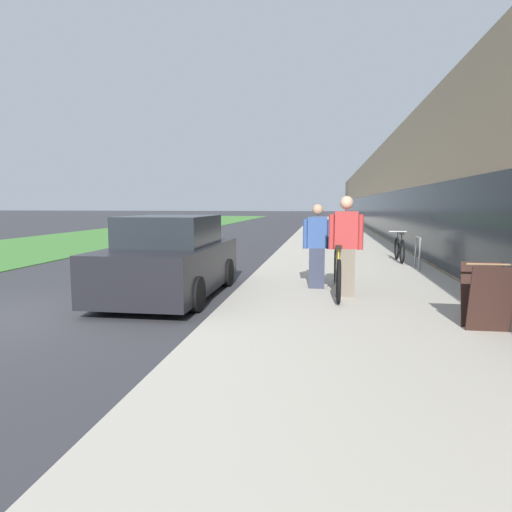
{
  "coord_description": "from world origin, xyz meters",
  "views": [
    {
      "loc": [
        4.84,
        -6.37,
        1.79
      ],
      "look_at": [
        2.15,
        11.43,
        -0.27
      ],
      "focal_mm": 32.0,
      "sensor_mm": 36.0,
      "label": 1
    }
  ],
  "objects_px": {
    "person_bystander": "(317,246)",
    "sandwich_board_sign": "(487,296)",
    "tandem_bicycle": "(337,271)",
    "person_rider": "(346,246)",
    "parked_sedan_curbside": "(171,260)",
    "bike_rack_hoop": "(418,249)",
    "cruiser_bike_nearest": "(399,249)"
  },
  "relations": [
    {
      "from": "person_bystander",
      "to": "bike_rack_hoop",
      "type": "distance_m",
      "value": 4.05
    },
    {
      "from": "bike_rack_hoop",
      "to": "parked_sedan_curbside",
      "type": "bearing_deg",
      "value": -144.01
    },
    {
      "from": "bike_rack_hoop",
      "to": "sandwich_board_sign",
      "type": "xyz_separation_m",
      "value": [
        -0.24,
        -5.88,
        -0.06
      ]
    },
    {
      "from": "bike_rack_hoop",
      "to": "parked_sedan_curbside",
      "type": "distance_m",
      "value": 6.6
    },
    {
      "from": "person_bystander",
      "to": "sandwich_board_sign",
      "type": "bearing_deg",
      "value": -49.96
    },
    {
      "from": "person_bystander",
      "to": "sandwich_board_sign",
      "type": "xyz_separation_m",
      "value": [
        2.31,
        -2.75,
        -0.39
      ]
    },
    {
      "from": "tandem_bicycle",
      "to": "cruiser_bike_nearest",
      "type": "bearing_deg",
      "value": 69.03
    },
    {
      "from": "person_rider",
      "to": "sandwich_board_sign",
      "type": "relative_size",
      "value": 2.03
    },
    {
      "from": "cruiser_bike_nearest",
      "to": "parked_sedan_curbside",
      "type": "bearing_deg",
      "value": -133.59
    },
    {
      "from": "person_rider",
      "to": "parked_sedan_curbside",
      "type": "height_order",
      "value": "person_rider"
    },
    {
      "from": "parked_sedan_curbside",
      "to": "cruiser_bike_nearest",
      "type": "bearing_deg",
      "value": 46.41
    },
    {
      "from": "sandwich_board_sign",
      "to": "parked_sedan_curbside",
      "type": "distance_m",
      "value": 5.48
    },
    {
      "from": "person_rider",
      "to": "bike_rack_hoop",
      "type": "distance_m",
      "value": 4.41
    },
    {
      "from": "bike_rack_hoop",
      "to": "person_bystander",
      "type": "bearing_deg",
      "value": -129.1
    },
    {
      "from": "sandwich_board_sign",
      "to": "parked_sedan_curbside",
      "type": "height_order",
      "value": "parked_sedan_curbside"
    },
    {
      "from": "cruiser_bike_nearest",
      "to": "parked_sedan_curbside",
      "type": "relative_size",
      "value": 0.41
    },
    {
      "from": "bike_rack_hoop",
      "to": "parked_sedan_curbside",
      "type": "relative_size",
      "value": 0.21
    },
    {
      "from": "tandem_bicycle",
      "to": "person_bystander",
      "type": "bearing_deg",
      "value": 134.07
    },
    {
      "from": "person_bystander",
      "to": "parked_sedan_curbside",
      "type": "bearing_deg",
      "value": -165.08
    },
    {
      "from": "tandem_bicycle",
      "to": "sandwich_board_sign",
      "type": "xyz_separation_m",
      "value": [
        1.92,
        -2.34,
        0.04
      ]
    },
    {
      "from": "person_bystander",
      "to": "cruiser_bike_nearest",
      "type": "bearing_deg",
      "value": 63.36
    },
    {
      "from": "tandem_bicycle",
      "to": "cruiser_bike_nearest",
      "type": "height_order",
      "value": "tandem_bicycle"
    },
    {
      "from": "person_bystander",
      "to": "sandwich_board_sign",
      "type": "relative_size",
      "value": 1.87
    },
    {
      "from": "tandem_bicycle",
      "to": "person_rider",
      "type": "relative_size",
      "value": 1.56
    },
    {
      "from": "tandem_bicycle",
      "to": "sandwich_board_sign",
      "type": "bearing_deg",
      "value": -50.71
    },
    {
      "from": "bike_rack_hoop",
      "to": "sandwich_board_sign",
      "type": "bearing_deg",
      "value": -92.3
    },
    {
      "from": "person_bystander",
      "to": "person_rider",
      "type": "bearing_deg",
      "value": -55.68
    },
    {
      "from": "cruiser_bike_nearest",
      "to": "person_rider",
      "type": "bearing_deg",
      "value": -108.4
    },
    {
      "from": "bike_rack_hoop",
      "to": "tandem_bicycle",
      "type": "bearing_deg",
      "value": -121.33
    },
    {
      "from": "tandem_bicycle",
      "to": "person_rider",
      "type": "distance_m",
      "value": 0.64
    },
    {
      "from": "tandem_bicycle",
      "to": "parked_sedan_curbside",
      "type": "xyz_separation_m",
      "value": [
        -3.18,
        -0.34,
        0.2
      ]
    },
    {
      "from": "bike_rack_hoop",
      "to": "sandwich_board_sign",
      "type": "height_order",
      "value": "sandwich_board_sign"
    }
  ]
}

